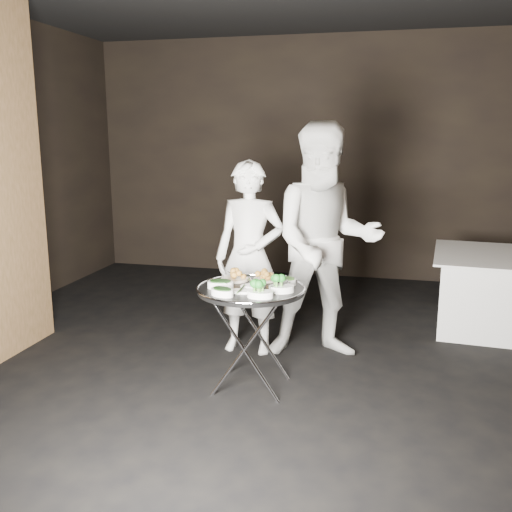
% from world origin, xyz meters
% --- Properties ---
extents(floor, '(6.00, 7.00, 0.05)m').
position_xyz_m(floor, '(0.00, 0.00, -0.03)').
color(floor, black).
rests_on(floor, ground).
extents(wall_back, '(6.00, 0.05, 3.00)m').
position_xyz_m(wall_back, '(0.00, 3.52, 1.50)').
color(wall_back, black).
rests_on(wall_back, floor).
extents(tray_stand, '(0.50, 0.42, 0.73)m').
position_xyz_m(tray_stand, '(-0.11, 0.00, 0.41)').
color(tray_stand, silver).
rests_on(tray_stand, floor).
extents(serving_tray, '(0.77, 0.77, 0.04)m').
position_xyz_m(serving_tray, '(-0.11, 0.00, 0.74)').
color(serving_tray, black).
rests_on(serving_tray, tray_stand).
extents(potato_plate_a, '(0.21, 0.21, 0.07)m').
position_xyz_m(potato_plate_a, '(-0.28, 0.17, 0.79)').
color(potato_plate_a, beige).
rests_on(potato_plate_a, serving_tray).
extents(potato_plate_b, '(0.18, 0.18, 0.06)m').
position_xyz_m(potato_plate_b, '(-0.05, 0.22, 0.78)').
color(potato_plate_b, beige).
rests_on(potato_plate_b, serving_tray).
extents(greens_bowl, '(0.12, 0.12, 0.07)m').
position_xyz_m(greens_bowl, '(0.13, 0.14, 0.78)').
color(greens_bowl, white).
rests_on(greens_bowl, serving_tray).
extents(asparagus_plate_a, '(0.21, 0.18, 0.04)m').
position_xyz_m(asparagus_plate_a, '(-0.09, 0.01, 0.77)').
color(asparagus_plate_a, white).
rests_on(asparagus_plate_a, serving_tray).
extents(asparagus_plate_b, '(0.17, 0.10, 0.03)m').
position_xyz_m(asparagus_plate_b, '(-0.15, -0.14, 0.77)').
color(asparagus_plate_b, white).
rests_on(asparagus_plate_b, serving_tray).
extents(spinach_bowl_a, '(0.20, 0.15, 0.08)m').
position_xyz_m(spinach_bowl_a, '(-0.31, -0.06, 0.79)').
color(spinach_bowl_a, white).
rests_on(spinach_bowl_a, serving_tray).
extents(spinach_bowl_b, '(0.20, 0.17, 0.07)m').
position_xyz_m(spinach_bowl_b, '(-0.25, -0.24, 0.78)').
color(spinach_bowl_b, white).
rests_on(spinach_bowl_b, serving_tray).
extents(broccoli_bowl_a, '(0.21, 0.19, 0.07)m').
position_xyz_m(broccoli_bowl_a, '(0.12, -0.05, 0.79)').
color(broccoli_bowl_a, white).
rests_on(broccoli_bowl_a, serving_tray).
extents(broccoli_bowl_b, '(0.18, 0.13, 0.07)m').
position_xyz_m(broccoli_bowl_b, '(0.01, -0.22, 0.79)').
color(broccoli_bowl_b, white).
rests_on(broccoli_bowl_b, serving_tray).
extents(serving_utensils, '(0.57, 0.42, 0.01)m').
position_xyz_m(serving_utensils, '(-0.09, 0.07, 0.80)').
color(serving_utensils, silver).
rests_on(serving_utensils, serving_tray).
extents(waiter_left, '(0.60, 0.40, 1.61)m').
position_xyz_m(waiter_left, '(-0.30, 0.72, 0.81)').
color(waiter_left, silver).
rests_on(waiter_left, floor).
extents(waiter_right, '(1.09, 0.94, 1.91)m').
position_xyz_m(waiter_right, '(0.32, 0.75, 0.96)').
color(waiter_right, silver).
rests_on(waiter_right, floor).
extents(dining_table, '(1.25, 1.25, 0.71)m').
position_xyz_m(dining_table, '(1.87, 1.81, 0.36)').
color(dining_table, white).
rests_on(dining_table, floor).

